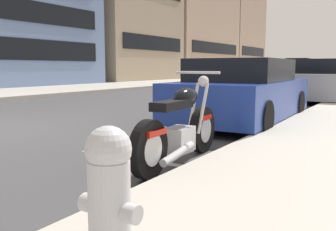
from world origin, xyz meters
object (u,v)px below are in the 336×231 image
at_px(parked_car_far_down_curb, 332,77).
at_px(fire_hydrant, 109,193).
at_px(parked_car_at_intersection, 243,92).
at_px(parked_car_second_in_row, 318,81).
at_px(parked_motorcycle, 180,129).
at_px(crossing_truck, 306,70).

distance_m(parked_car_far_down_curb, fire_hydrant, 17.81).
distance_m(parked_car_at_intersection, parked_car_far_down_curb, 11.73).
bearing_deg(parked_car_at_intersection, fire_hydrant, -167.25).
bearing_deg(parked_car_second_in_row, parked_car_at_intersection, 173.75).
bearing_deg(parked_car_at_intersection, parked_car_far_down_curb, -1.67).
xyz_separation_m(parked_motorcycle, parked_car_at_intersection, (3.58, 0.55, 0.21)).
xyz_separation_m(parked_car_far_down_curb, crossing_truck, (17.01, 4.67, 0.20)).
height_order(parked_car_second_in_row, parked_car_far_down_curb, parked_car_far_down_curb).
xyz_separation_m(parked_car_second_in_row, fire_hydrant, (-12.21, -1.15, -0.15)).
distance_m(parked_motorcycle, parked_car_second_in_row, 9.77).
height_order(parked_car_second_in_row, crossing_truck, crossing_truck).
bearing_deg(fire_hydrant, parked_car_second_in_row, 5.40).
xyz_separation_m(parked_car_at_intersection, parked_car_second_in_row, (6.19, -0.38, 0.05)).
height_order(parked_car_at_intersection, parked_car_second_in_row, parked_car_second_in_row).
xyz_separation_m(parked_car_at_intersection, fire_hydrant, (-6.02, -1.53, -0.11)).
bearing_deg(parked_car_far_down_curb, parked_car_at_intersection, -179.97).
bearing_deg(parked_car_far_down_curb, fire_hydrant, -175.00).
bearing_deg(parked_motorcycle, crossing_truck, 5.92).
xyz_separation_m(parked_car_at_intersection, crossing_truck, (28.74, 4.64, 0.27)).
bearing_deg(parked_motorcycle, parked_car_far_down_curb, -1.26).
distance_m(parked_car_at_intersection, crossing_truck, 29.12).
distance_m(parked_motorcycle, crossing_truck, 32.74).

